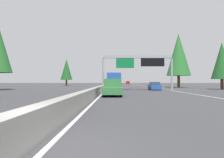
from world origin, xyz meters
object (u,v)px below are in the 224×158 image
object	(u,v)px
conifer_right_mid	(179,55)
conifer_left_mid	(66,70)
pickup_far_left	(113,87)
minivan_distant_a	(128,82)
sedan_near_center	(154,86)
bus_mid_center	(114,81)
sign_gantry_overhead	(138,62)
conifer_right_near	(222,61)

from	to	relation	value
conifer_right_mid	conifer_left_mid	xyz separation A→B (m)	(23.83, 33.75, -2.59)
pickup_far_left	minivan_distant_a	distance (m)	108.55
sedan_near_center	conifer_right_mid	bearing A→B (deg)	-27.69
minivan_distant_a	conifer_right_mid	world-z (taller)	conifer_right_mid
conifer_right_mid	bus_mid_center	bearing A→B (deg)	128.93
minivan_distant_a	conifer_left_mid	world-z (taller)	conifer_left_mid
pickup_far_left	conifer_right_mid	distance (m)	38.37
pickup_far_left	bus_mid_center	world-z (taller)	bus_mid_center
sedan_near_center	pickup_far_left	bearing A→B (deg)	155.82
sign_gantry_overhead	conifer_left_mid	xyz separation A→B (m)	(41.45, 21.71, 0.83)
bus_mid_center	conifer_right_mid	world-z (taller)	conifer_right_mid
sedan_near_center	conifer_right_near	size ratio (longest dim) A/B	0.48
sedan_near_center	bus_mid_center	bearing A→B (deg)	60.38
sign_gantry_overhead	conifer_right_near	xyz separation A→B (m)	(3.64, -16.60, 0.61)
minivan_distant_a	conifer_left_mid	xyz separation A→B (m)	(-50.64, 24.84, 4.85)
conifer_right_mid	minivan_distant_a	bearing A→B (deg)	6.82
pickup_far_left	conifer_left_mid	distance (m)	60.37
sign_gantry_overhead	conifer_right_mid	xyz separation A→B (m)	(17.62, -12.04, 3.42)
sedan_near_center	minivan_distant_a	xyz separation A→B (m)	(91.86, -0.22, 0.27)
sedan_near_center	conifer_left_mid	xyz separation A→B (m)	(41.23, 24.62, 5.12)
conifer_right_near	conifer_left_mid	size ratio (longest dim) A/B	0.96
minivan_distant_a	sedan_near_center	bearing A→B (deg)	179.86
conifer_right_near	bus_mid_center	bearing A→B (deg)	88.02
bus_mid_center	conifer_right_mid	bearing A→B (deg)	-51.07
conifer_right_near	conifer_left_mid	xyz separation A→B (m)	(37.81, 38.30, 0.22)
sign_gantry_overhead	bus_mid_center	xyz separation A→B (m)	(4.36, 4.37, -3.25)
conifer_right_mid	sedan_near_center	bearing A→B (deg)	152.31
pickup_far_left	conifer_left_mid	size ratio (longest dim) A/B	0.59
sedan_near_center	conifer_right_near	distance (m)	14.93
bus_mid_center	conifer_right_near	xyz separation A→B (m)	(-0.72, -20.97, 3.87)
sign_gantry_overhead	pickup_far_left	world-z (taller)	sign_gantry_overhead
pickup_far_left	conifer_left_mid	xyz separation A→B (m)	(57.65, 17.25, 4.89)
bus_mid_center	minivan_distant_a	size ratio (longest dim) A/B	2.30
sign_gantry_overhead	pickup_far_left	distance (m)	17.29
pickup_far_left	conifer_right_near	bearing A→B (deg)	-46.71
conifer_right_mid	conifer_left_mid	size ratio (longest dim) A/B	1.44
sedan_near_center	conifer_right_mid	distance (m)	21.11
sign_gantry_overhead	minivan_distant_a	size ratio (longest dim) A/B	2.54
pickup_far_left	sign_gantry_overhead	bearing A→B (deg)	-15.40
sign_gantry_overhead	conifer_right_near	bearing A→B (deg)	-77.64
pickup_far_left	minivan_distant_a	bearing A→B (deg)	-4.01
sedan_near_center	minivan_distant_a	distance (m)	91.86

